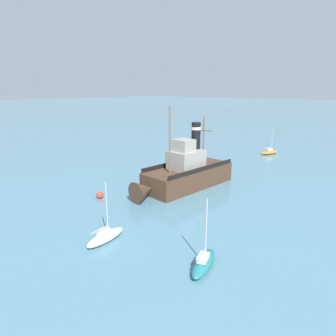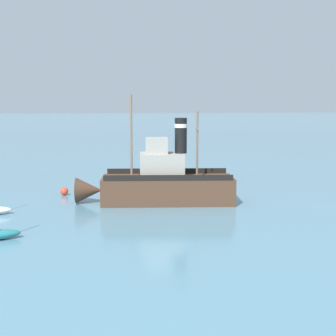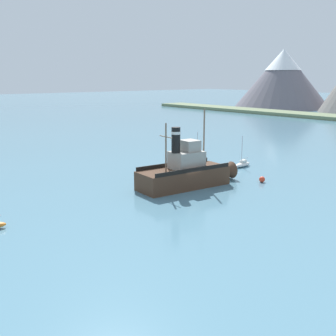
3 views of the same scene
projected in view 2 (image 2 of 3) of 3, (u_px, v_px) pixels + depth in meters
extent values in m
plane|color=teal|center=(166.00, 200.00, 48.65)|extent=(600.00, 600.00, 0.00)
cube|color=#4C3323|center=(168.00, 190.00, 47.33)|extent=(5.29, 12.30, 2.40)
cone|color=#4C3323|center=(89.00, 190.00, 47.08)|extent=(2.53, 2.57, 2.35)
cube|color=#9E998E|center=(162.00, 165.00, 47.00)|extent=(3.29, 4.22, 2.20)
cube|color=#9E998E|center=(157.00, 146.00, 46.75)|extent=(2.34, 2.16, 1.40)
cylinder|color=black|center=(181.00, 136.00, 46.70)|extent=(1.10, 1.10, 3.20)
cylinder|color=silver|center=(181.00, 126.00, 46.58)|extent=(1.16, 1.16, 0.35)
cylinder|color=#75604C|center=(131.00, 136.00, 46.55)|extent=(0.20, 0.20, 7.50)
cylinder|color=#75604C|center=(197.00, 144.00, 46.86)|extent=(0.20, 0.20, 6.00)
cylinder|color=#75604C|center=(197.00, 130.00, 46.68)|extent=(2.60, 0.32, 0.12)
cube|color=black|center=(168.00, 178.00, 45.00)|extent=(0.98, 11.38, 0.50)
cube|color=black|center=(167.00, 171.00, 49.27)|extent=(0.98, 11.38, 0.50)
sphere|color=red|center=(64.00, 191.00, 51.11)|extent=(0.79, 0.79, 0.79)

